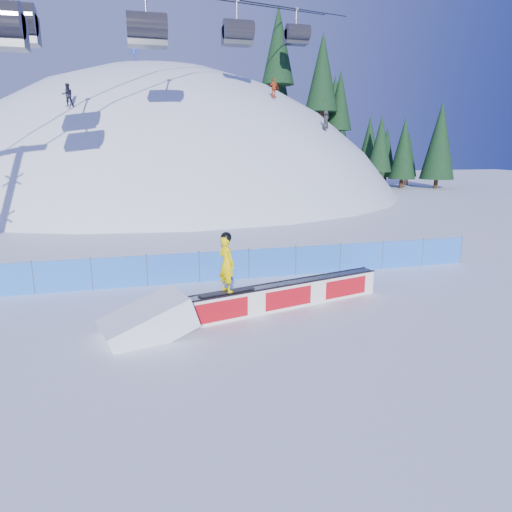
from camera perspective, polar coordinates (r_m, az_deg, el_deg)
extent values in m
plane|color=white|center=(14.18, -0.51, -8.04)|extent=(160.00, 160.00, 0.00)
sphere|color=white|center=(59.59, -10.55, -9.68)|extent=(64.00, 64.00, 64.00)
cylinder|color=black|center=(53.53, 5.07, 19.37)|extent=(0.50, 0.50, 1.40)
cone|color=black|center=(54.13, 5.17, 23.80)|extent=(3.18, 3.18, 7.22)
cylinder|color=black|center=(61.32, 2.86, 18.55)|extent=(0.50, 0.50, 1.40)
cone|color=black|center=(61.92, 2.91, 22.92)|extent=(3.65, 3.65, 8.29)
cylinder|color=black|center=(60.13, 4.19, 18.28)|extent=(0.50, 0.50, 1.40)
cone|color=black|center=(60.83, 4.28, 23.38)|extent=(4.25, 4.25, 9.66)
cylinder|color=black|center=(60.21, 6.93, 16.62)|extent=(0.50, 0.50, 1.40)
cone|color=black|center=(60.62, 7.05, 20.82)|extent=(3.39, 3.39, 7.71)
cylinder|color=black|center=(63.37, 8.65, 14.02)|extent=(0.50, 0.50, 1.40)
cone|color=black|center=(63.55, 8.78, 17.74)|extent=(3.11, 3.11, 7.06)
cylinder|color=black|center=(56.90, 13.52, 11.87)|extent=(0.50, 0.50, 1.40)
cone|color=black|center=(56.99, 13.79, 16.58)|extent=(3.59, 3.59, 8.16)
cylinder|color=black|center=(61.32, 10.74, 13.09)|extent=(0.50, 0.50, 1.40)
cone|color=black|center=(61.44, 10.90, 16.70)|extent=(2.88, 2.88, 6.55)
cylinder|color=black|center=(59.27, 16.37, 8.49)|extent=(0.50, 0.50, 1.40)
cone|color=black|center=(59.10, 16.63, 12.33)|extent=(2.97, 2.97, 6.76)
cylinder|color=black|center=(62.52, 14.78, 8.82)|extent=(0.50, 0.50, 1.40)
cone|color=black|center=(62.35, 15.07, 13.56)|extent=(4.03, 4.03, 9.15)
cylinder|color=black|center=(61.89, 18.67, 8.52)|extent=(0.50, 0.50, 1.40)
cone|color=black|center=(61.72, 18.98, 12.59)|extent=(3.35, 3.35, 7.62)
cylinder|color=black|center=(62.70, 18.75, 8.57)|extent=(0.50, 0.50, 1.40)
cone|color=black|center=(62.53, 19.04, 12.39)|extent=(3.16, 3.16, 7.19)
cylinder|color=black|center=(64.25, 19.22, 8.63)|extent=(0.50, 0.50, 1.40)
cone|color=black|center=(64.08, 19.56, 12.92)|extent=(3.71, 3.71, 8.43)
cylinder|color=black|center=(68.66, 17.88, 9.00)|extent=(0.50, 0.50, 1.40)
cone|color=black|center=(68.51, 18.12, 12.31)|extent=(2.97, 2.97, 6.75)
cube|color=blue|center=(18.18, -3.98, -1.22)|extent=(22.00, 0.03, 1.20)
cylinder|color=#3A456A|center=(18.28, -26.10, -2.35)|extent=(0.05, 0.05, 1.30)
cylinder|color=#3A456A|center=(17.97, -19.86, -2.02)|extent=(0.05, 0.05, 1.30)
cylinder|color=#3A456A|center=(17.88, -13.47, -1.65)|extent=(0.05, 0.05, 1.30)
cylinder|color=#3A456A|center=(18.02, -7.11, -1.26)|extent=(0.05, 0.05, 1.30)
cylinder|color=#3A456A|center=(18.37, -0.92, -0.87)|extent=(0.05, 0.05, 1.30)
cylinder|color=#3A456A|center=(18.93, 4.97, -0.48)|extent=(0.05, 0.05, 1.30)
cylinder|color=#3A456A|center=(19.68, 10.47, -0.12)|extent=(0.05, 0.05, 1.30)
cylinder|color=#3A456A|center=(20.59, 15.52, 0.21)|extent=(0.05, 0.05, 1.30)
cylinder|color=#3A456A|center=(21.66, 20.11, 0.51)|extent=(0.05, 0.05, 1.30)
cylinder|color=#3A456A|center=(22.84, 24.24, 0.78)|extent=(0.05, 0.05, 1.30)
cylinder|color=black|center=(31.57, -13.47, 26.24)|extent=(2.40, 1.50, 1.50)
cylinder|color=black|center=(40.93, -2.21, 26.45)|extent=(2.40, 1.50, 1.50)
cylinder|color=black|center=(52.13, 5.25, 26.10)|extent=(2.40, 1.50, 1.50)
cube|color=white|center=(15.10, 3.62, -5.03)|extent=(7.22, 2.28, 0.83)
cube|color=gray|center=(14.97, 3.65, -3.47)|extent=(7.16, 2.28, 0.04)
cube|color=black|center=(14.78, 4.16, -3.67)|extent=(7.12, 1.86, 0.06)
cube|color=black|center=(15.17, 3.15, -3.20)|extent=(7.12, 1.86, 0.06)
cube|color=red|center=(14.91, 4.12, -5.28)|extent=(6.76, 1.76, 0.62)
cube|color=red|center=(15.29, 3.14, -4.79)|extent=(6.76, 1.76, 0.62)
cube|color=black|center=(13.98, -3.66, -4.48)|extent=(1.81, 0.76, 0.03)
imported|color=#EED101|center=(13.73, -3.71, -0.97)|extent=(0.66, 0.75, 1.73)
sphere|color=black|center=(13.55, -3.76, 2.34)|extent=(0.32, 0.32, 0.32)
imported|color=black|center=(38.46, -22.50, 18.10)|extent=(0.96, 0.85, 1.65)
imported|color=#C7441C|center=(43.41, 2.23, 20.25)|extent=(1.04, 0.63, 1.65)
imported|color=#1C39AB|center=(50.07, -14.95, 23.45)|extent=(1.18, 0.84, 1.65)
imported|color=#252525|center=(43.53, 8.73, 16.52)|extent=(0.91, 0.96, 1.65)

